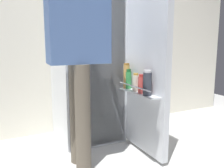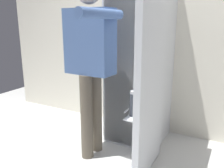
{
  "view_description": "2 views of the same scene",
  "coord_description": "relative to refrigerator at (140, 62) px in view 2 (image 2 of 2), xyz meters",
  "views": [
    {
      "loc": [
        -0.91,
        -1.88,
        1.03
      ],
      "look_at": [
        0.0,
        -0.04,
        0.67
      ],
      "focal_mm": 40.38,
      "sensor_mm": 36.0,
      "label": 1
    },
    {
      "loc": [
        0.96,
        -1.91,
        1.33
      ],
      "look_at": [
        -0.03,
        -0.05,
        0.78
      ],
      "focal_mm": 38.25,
      "sensor_mm": 36.0,
      "label": 2
    }
  ],
  "objects": [
    {
      "name": "kitchen_wall",
      "position": [
        -0.03,
        0.4,
        0.43
      ],
      "size": [
        4.4,
        0.1,
        2.67
      ],
      "primitive_type": "cube",
      "color": "silver",
      "rests_on": "ground_plane"
    },
    {
      "name": "refrigerator",
      "position": [
        0.0,
        0.0,
        0.0
      ],
      "size": [
        0.67,
        1.19,
        1.82
      ],
      "color": "silver",
      "rests_on": "ground_plane"
    },
    {
      "name": "ground_plane",
      "position": [
        -0.03,
        -0.49,
        -0.91
      ],
      "size": [
        5.96,
        5.96,
        0.0
      ],
      "primitive_type": "plane",
      "color": "silver"
    },
    {
      "name": "person",
      "position": [
        -0.3,
        -0.51,
        0.12
      ],
      "size": [
        0.56,
        0.8,
        1.7
      ],
      "color": "#665B4C",
      "rests_on": "ground_plane"
    }
  ]
}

